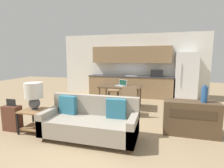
# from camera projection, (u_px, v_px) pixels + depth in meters

# --- Properties ---
(ground_plane) EXTENTS (20.00, 20.00, 0.00)m
(ground_plane) POSITION_uv_depth(u_px,v_px,m) (94.00, 141.00, 3.56)
(ground_plane) COLOR #9E8460
(wall_back) EXTENTS (6.40, 0.07, 2.70)m
(wall_back) POSITION_uv_depth(u_px,v_px,m) (131.00, 65.00, 7.77)
(wall_back) COLOR silver
(wall_back) RESTS_ON ground_plane
(kitchen_counter) EXTENTS (3.59, 0.65, 2.15)m
(kitchen_counter) POSITION_uv_depth(u_px,v_px,m) (130.00, 77.00, 7.55)
(kitchen_counter) COLOR #8E704C
(kitchen_counter) RESTS_ON ground_plane
(refrigerator) EXTENTS (0.79, 0.76, 1.88)m
(refrigerator) POSITION_uv_depth(u_px,v_px,m) (186.00, 77.00, 6.85)
(refrigerator) COLOR white
(refrigerator) RESTS_ON ground_plane
(dining_table) EXTENTS (1.36, 0.83, 0.75)m
(dining_table) POSITION_uv_depth(u_px,v_px,m) (121.00, 88.00, 5.79)
(dining_table) COLOR brown
(dining_table) RESTS_ON ground_plane
(couch) EXTENTS (1.94, 0.80, 0.87)m
(couch) POSITION_uv_depth(u_px,v_px,m) (91.00, 122.00, 3.64)
(couch) COLOR #3D2D1E
(couch) RESTS_ON ground_plane
(side_table) EXTENTS (0.52, 0.52, 0.52)m
(side_table) POSITION_uv_depth(u_px,v_px,m) (34.00, 117.00, 3.95)
(side_table) COLOR olive
(side_table) RESTS_ON ground_plane
(table_lamp) EXTENTS (0.40, 0.40, 0.61)m
(table_lamp) POSITION_uv_depth(u_px,v_px,m) (34.00, 93.00, 3.91)
(table_lamp) COLOR #4C515B
(table_lamp) RESTS_ON side_table
(credenza) EXTENTS (1.13, 0.43, 0.75)m
(credenza) POSITION_uv_depth(u_px,v_px,m) (190.00, 118.00, 3.80)
(credenza) COLOR brown
(credenza) RESTS_ON ground_plane
(vase) EXTENTS (0.13, 0.13, 0.36)m
(vase) POSITION_uv_depth(u_px,v_px,m) (205.00, 94.00, 3.65)
(vase) COLOR #234C84
(vase) RESTS_ON credenza
(dining_chair_near_right) EXTENTS (0.45, 0.45, 0.89)m
(dining_chair_near_right) POSITION_uv_depth(u_px,v_px,m) (129.00, 99.00, 4.94)
(dining_chair_near_right) COLOR #997A56
(dining_chair_near_right) RESTS_ON ground_plane
(dining_chair_far_left) EXTENTS (0.48, 0.48, 0.89)m
(dining_chair_far_left) POSITION_uv_depth(u_px,v_px,m) (114.00, 88.00, 6.69)
(dining_chair_far_left) COLOR #997A56
(dining_chair_far_left) RESTS_ON ground_plane
(laptop) EXTENTS (0.40, 0.37, 0.20)m
(laptop) POSITION_uv_depth(u_px,v_px,m) (122.00, 84.00, 5.77)
(laptop) COLOR #B7BABC
(laptop) RESTS_ON dining_table
(suitcase) EXTENTS (0.40, 0.22, 0.74)m
(suitcase) POSITION_uv_depth(u_px,v_px,m) (12.00, 118.00, 4.04)
(suitcase) COLOR brown
(suitcase) RESTS_ON ground_plane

